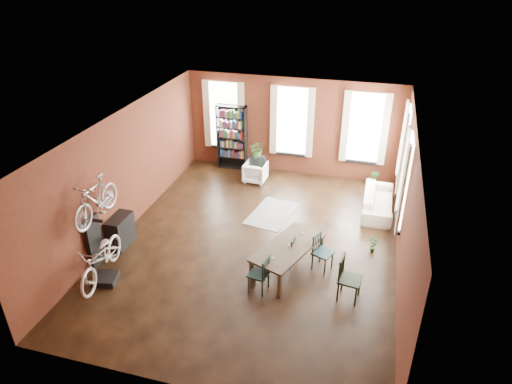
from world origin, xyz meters
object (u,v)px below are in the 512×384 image
(dining_chair_a, at_px, (259,274))
(dining_chair_b, at_px, (286,252))
(console_table, at_px, (121,231))
(bicycle_floor, at_px, (98,241))
(bookshelf, at_px, (232,137))
(plant_stand, at_px, (258,166))
(bike_trainer, at_px, (106,279))
(dining_table, at_px, (288,258))
(dining_chair_d, at_px, (323,253))
(white_armchair, at_px, (255,171))
(dining_chair_c, at_px, (350,279))
(cream_sofa, at_px, (379,198))

(dining_chair_a, bearing_deg, dining_chair_b, 168.03)
(console_table, height_order, bicycle_floor, bicycle_floor)
(bookshelf, distance_m, plant_stand, 1.35)
(bike_trainer, xyz_separation_m, bicycle_floor, (0.00, -0.00, 1.04))
(dining_chair_a, height_order, bicycle_floor, bicycle_floor)
(dining_table, bearing_deg, dining_chair_b, 138.17)
(dining_chair_d, relative_size, white_armchair, 1.27)
(white_armchair, height_order, bike_trainer, white_armchair)
(dining_chair_a, xyz_separation_m, console_table, (-3.83, 0.79, -0.05))
(dining_chair_c, xyz_separation_m, dining_chair_d, (-0.70, 0.89, -0.06))
(bookshelf, bearing_deg, bike_trainer, -97.53)
(cream_sofa, height_order, bicycle_floor, bicycle_floor)
(bike_trainer, bearing_deg, dining_table, 21.44)
(dining_table, distance_m, cream_sofa, 3.91)
(dining_table, bearing_deg, bike_trainer, -137.72)
(bookshelf, bearing_deg, dining_chair_b, -59.24)
(dining_chair_a, distance_m, dining_chair_d, 1.69)
(dining_chair_d, bearing_deg, dining_table, 131.28)
(dining_table, distance_m, bike_trainer, 4.20)
(dining_table, relative_size, console_table, 2.48)
(dining_chair_b, distance_m, dining_chair_d, 0.85)
(dining_table, bearing_deg, bicycle_floor, -137.69)
(dining_chair_c, relative_size, bicycle_floor, 0.53)
(dining_chair_d, height_order, bicycle_floor, bicycle_floor)
(bike_trainer, xyz_separation_m, plant_stand, (1.91, 6.20, 0.27))
(cream_sofa, bearing_deg, bookshelf, 71.05)
(plant_stand, bearing_deg, bike_trainer, -107.10)
(dining_chair_c, height_order, bike_trainer, dining_chair_c)
(dining_chair_a, distance_m, plant_stand, 5.76)
(dining_chair_c, xyz_separation_m, bookshelf, (-4.49, 5.73, 0.59))
(white_armchair, distance_m, plant_stand, 0.40)
(bookshelf, xyz_separation_m, console_table, (-1.28, -5.20, -0.70))
(dining_table, relative_size, dining_chair_c, 1.94)
(white_armchair, bearing_deg, bike_trainer, 73.64)
(dining_chair_c, bearing_deg, dining_chair_d, 46.07)
(cream_sofa, height_order, plant_stand, cream_sofa)
(dining_chair_d, relative_size, plant_stand, 1.32)
(console_table, relative_size, plant_stand, 1.17)
(dining_table, xyz_separation_m, plant_stand, (-2.00, 4.67, 0.01))
(bookshelf, distance_m, cream_sofa, 5.28)
(dining_chair_a, bearing_deg, plant_stand, -155.32)
(plant_stand, bearing_deg, console_table, -115.87)
(dining_table, height_order, dining_chair_d, dining_chair_d)
(dining_chair_b, distance_m, plant_stand, 4.92)
(dining_chair_a, bearing_deg, dining_chair_c, 106.82)
(dining_chair_d, height_order, bike_trainer, dining_chair_d)
(dining_chair_d, distance_m, bike_trainer, 5.02)
(dining_chair_d, xyz_separation_m, bicycle_floor, (-4.67, -1.79, 0.66))
(dining_chair_d, xyz_separation_m, console_table, (-5.08, -0.35, -0.05))
(dining_chair_d, bearing_deg, plant_stand, 54.94)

